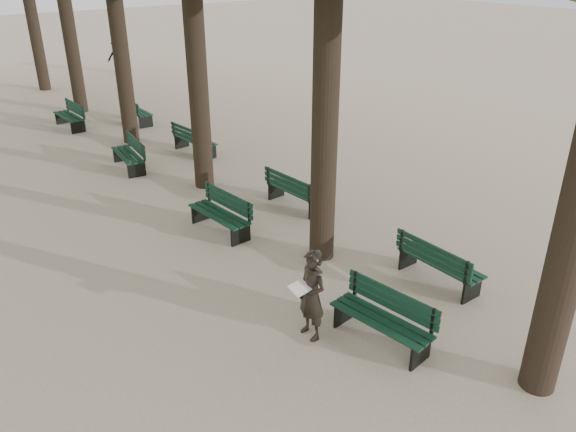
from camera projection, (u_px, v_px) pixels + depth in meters
ground at (371, 355)px, 9.09m from camera, size 120.00×120.00×0.00m
bench_left_0 at (381, 328)px, 9.30m from camera, size 0.79×1.86×0.92m
bench_left_1 at (220, 221)px, 12.98m from camera, size 0.71×1.84×0.92m
bench_left_2 at (129, 160)px, 16.73m from camera, size 0.79×1.86×0.92m
bench_left_3 at (70, 121)px, 20.58m from camera, size 0.64×1.82×0.92m
bench_right_0 at (439, 270)px, 10.99m from camera, size 0.58×1.80×0.92m
bench_right_1 at (296, 197)px, 14.24m from camera, size 0.67×1.83×0.92m
bench_right_2 at (195, 145)px, 18.01m from camera, size 0.72×1.84×0.92m
bench_right_3 at (138, 116)px, 21.21m from camera, size 0.61×1.81×0.92m
man_with_map at (312, 295)px, 9.22m from camera, size 0.60×0.66×1.63m
pedestrian_b at (118, 56)px, 29.69m from camera, size 1.16×0.77×1.73m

